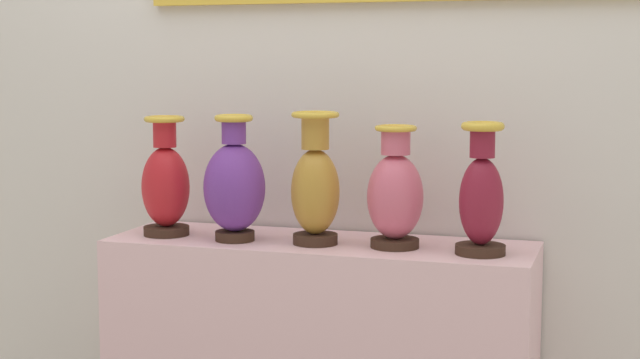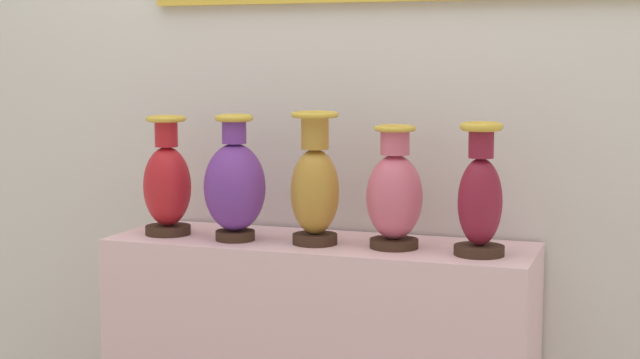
{
  "view_description": "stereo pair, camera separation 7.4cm",
  "coord_description": "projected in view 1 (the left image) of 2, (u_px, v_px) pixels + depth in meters",
  "views": [
    {
      "loc": [
        0.85,
        -2.7,
        1.48
      ],
      "look_at": [
        0.0,
        0.0,
        1.13
      ],
      "focal_mm": 54.62,
      "sensor_mm": 36.0,
      "label": 1
    },
    {
      "loc": [
        0.92,
        -2.67,
        1.48
      ],
      "look_at": [
        0.0,
        0.0,
        1.13
      ],
      "focal_mm": 54.62,
      "sensor_mm": 36.0,
      "label": 2
    }
  ],
  "objects": [
    {
      "name": "back_wall",
      "position": [
        346.0,
        97.0,
        3.06
      ],
      "size": [
        3.08,
        0.14,
        2.65
      ],
      "color": "silver",
      "rests_on": "ground_plane"
    },
    {
      "name": "vase_burgundy",
      "position": [
        481.0,
        196.0,
        2.66
      ],
      "size": [
        0.14,
        0.14,
        0.37
      ],
      "color": "#382319",
      "rests_on": "display_shelf"
    },
    {
      "name": "vase_violet",
      "position": [
        234.0,
        185.0,
        2.86
      ],
      "size": [
        0.18,
        0.18,
        0.37
      ],
      "color": "#382319",
      "rests_on": "display_shelf"
    },
    {
      "name": "vase_rose",
      "position": [
        395.0,
        194.0,
        2.76
      ],
      "size": [
        0.16,
        0.16,
        0.35
      ],
      "color": "#382319",
      "rests_on": "display_shelf"
    },
    {
      "name": "vase_crimson",
      "position": [
        166.0,
        184.0,
        2.96
      ],
      "size": [
        0.15,
        0.15,
        0.36
      ],
      "color": "#382319",
      "rests_on": "display_shelf"
    },
    {
      "name": "vase_ochre",
      "position": [
        314.0,
        186.0,
        2.81
      ],
      "size": [
        0.14,
        0.14,
        0.39
      ],
      "color": "#382319",
      "rests_on": "display_shelf"
    }
  ]
}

